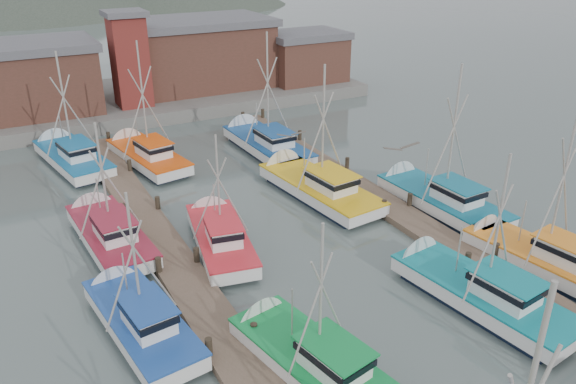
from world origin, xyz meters
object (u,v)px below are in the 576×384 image
boat_8 (219,235)px  boat_12 (145,155)px  boat_4 (307,358)px  lookout_tower (130,58)px

boat_8 → boat_12: (-0.25, 14.31, 0.01)m
boat_4 → boat_12: (0.39, 25.21, 0.01)m
lookout_tower → boat_4: size_ratio=0.95×
boat_4 → boat_12: bearing=78.0°
lookout_tower → boat_4: lookout_tower is taller
lookout_tower → boat_4: (-2.77, -37.31, -4.87)m
boat_4 → boat_8: bearing=75.5°
boat_8 → boat_4: bearing=-82.7°
lookout_tower → boat_8: 26.94m
boat_8 → boat_12: size_ratio=0.87×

